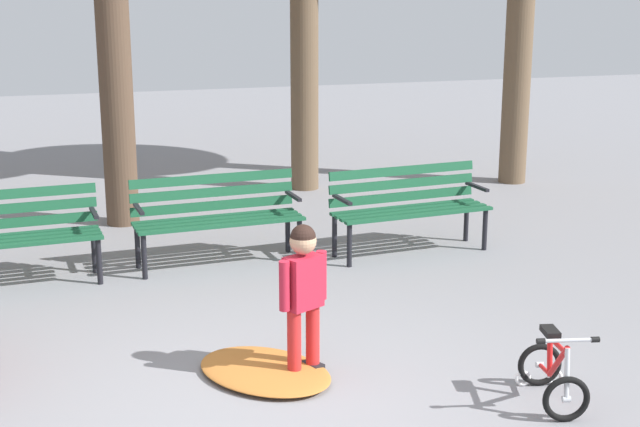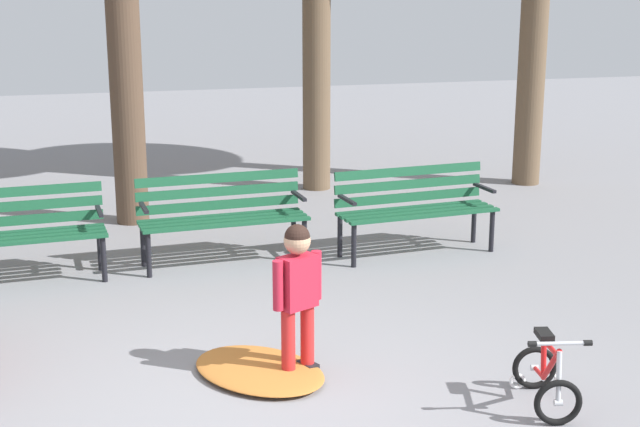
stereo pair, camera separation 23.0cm
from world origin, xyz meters
TOP-DOWN VIEW (x-y plane):
  - ground at (0.00, 0.00)m, footprint 36.00×36.00m
  - park_bench_far_left at (-1.48, 3.18)m, footprint 1.62×0.54m
  - park_bench_left at (0.42, 3.28)m, footprint 1.62×0.54m
  - park_bench_right at (2.31, 3.08)m, footprint 1.63×0.58m
  - child_standing at (0.47, 0.54)m, footprint 0.38×0.26m
  - kids_bicycle at (1.87, -0.35)m, footprint 0.47×0.61m
  - leaf_pile at (0.21, 0.61)m, footprint 1.16×1.25m

SIDE VIEW (x-z plane):
  - ground at x=0.00m, z-range 0.00..0.00m
  - leaf_pile at x=0.21m, z-range 0.00..0.07m
  - kids_bicycle at x=1.87m, z-range -0.07..0.47m
  - park_bench_far_left at x=-1.48m, z-range 0.08..0.94m
  - park_bench_left at x=0.42m, z-range 0.08..0.94m
  - park_bench_right at x=2.31m, z-range 0.08..0.94m
  - child_standing at x=0.47m, z-range 0.10..1.17m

